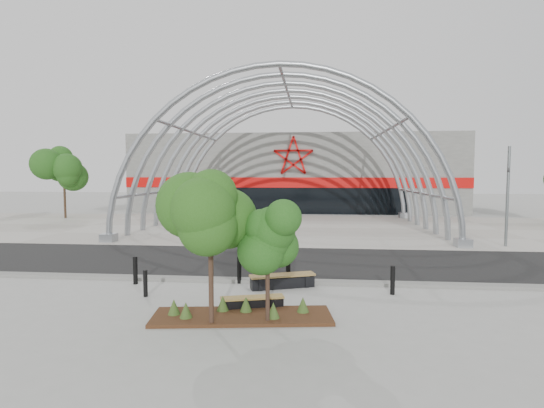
{
  "coord_description": "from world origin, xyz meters",
  "views": [
    {
      "loc": [
        1.87,
        -15.56,
        4.04
      ],
      "look_at": [
        0.0,
        4.0,
        2.6
      ],
      "focal_mm": 28.0,
      "sensor_mm": 36.0,
      "label": 1
    }
  ],
  "objects": [
    {
      "name": "bg_tree_0",
      "position": [
        -20.0,
        20.0,
        4.64
      ],
      "size": [
        3.0,
        3.0,
        6.45
      ],
      "color": "black",
      "rests_on": "ground"
    },
    {
      "name": "bollard_4",
      "position": [
        4.55,
        -1.38,
        0.48
      ],
      "size": [
        0.15,
        0.15,
        0.96
      ],
      "primitive_type": "cylinder",
      "color": "black",
      "rests_on": "ground"
    },
    {
      "name": "bollard_3",
      "position": [
        1.01,
        -0.32,
        0.53
      ],
      "size": [
        0.17,
        0.17,
        1.05
      ],
      "primitive_type": "cylinder",
      "color": "black",
      "rests_on": "ground"
    },
    {
      "name": "kerb",
      "position": [
        0.0,
        -0.25,
        0.06
      ],
      "size": [
        60.0,
        0.5,
        0.12
      ],
      "primitive_type": "cube",
      "color": "slate",
      "rests_on": "ground"
    },
    {
      "name": "road",
      "position": [
        0.0,
        3.5,
        0.01
      ],
      "size": [
        140.0,
        7.0,
        0.02
      ],
      "primitive_type": "cube",
      "color": "black",
      "rests_on": "ground"
    },
    {
      "name": "vault_canopy",
      "position": [
        0.0,
        15.5,
        0.02
      ],
      "size": [
        20.8,
        15.8,
        20.36
      ],
      "color": "#989DA2",
      "rests_on": "ground"
    },
    {
      "name": "bollard_2",
      "position": [
        -0.78,
        -0.45,
        0.49
      ],
      "size": [
        0.16,
        0.16,
        0.98
      ],
      "primitive_type": "cylinder",
      "color": "black",
      "rests_on": "ground"
    },
    {
      "name": "street_tree_0",
      "position": [
        -0.77,
        -4.82,
        2.97
      ],
      "size": [
        1.81,
        1.81,
        4.14
      ],
      "color": "black",
      "rests_on": "ground"
    },
    {
      "name": "arena_building",
      "position": [
        0.0,
        33.45,
        3.99
      ],
      "size": [
        34.0,
        15.24,
        8.0
      ],
      "color": "slate",
      "rests_on": "ground"
    },
    {
      "name": "signal_pole",
      "position": [
        12.42,
        8.5,
        2.87
      ],
      "size": [
        0.42,
        0.75,
        5.49
      ],
      "color": "slate",
      "rests_on": "ground"
    },
    {
      "name": "ground",
      "position": [
        0.0,
        0.0,
        0.0
      ],
      "size": [
        140.0,
        140.0,
        0.0
      ],
      "primitive_type": "plane",
      "color": "#9A9A95",
      "rests_on": "ground"
    },
    {
      "name": "street_tree_1",
      "position": [
        0.69,
        -4.5,
        2.43
      ],
      "size": [
        1.43,
        1.43,
        3.38
      ],
      "color": "black",
      "rests_on": "ground"
    },
    {
      "name": "bollard_0",
      "position": [
        -4.53,
        -0.91,
        0.51
      ],
      "size": [
        0.16,
        0.16,
        1.01
      ],
      "primitive_type": "cylinder",
      "color": "black",
      "rests_on": "ground"
    },
    {
      "name": "bench_0",
      "position": [
        0.12,
        -3.39,
        0.19
      ],
      "size": [
        1.92,
        0.9,
        0.39
      ],
      "color": "black",
      "rests_on": "ground"
    },
    {
      "name": "bollard_1",
      "position": [
        -3.55,
        -2.41,
        0.44
      ],
      "size": [
        0.14,
        0.14,
        0.88
      ],
      "primitive_type": "cylinder",
      "color": "black",
      "rests_on": "ground"
    },
    {
      "name": "planting_bed",
      "position": [
        -0.13,
        -4.12,
        0.13
      ],
      "size": [
        5.12,
        2.15,
        0.53
      ],
      "color": "black",
      "rests_on": "ground"
    },
    {
      "name": "bench_1",
      "position": [
        0.84,
        -0.91,
        0.24
      ],
      "size": [
        2.35,
        1.27,
        0.49
      ],
      "color": "black",
      "rests_on": "ground"
    },
    {
      "name": "forecourt",
      "position": [
        0.0,
        15.5,
        0.02
      ],
      "size": [
        60.0,
        17.0,
        0.04
      ],
      "primitive_type": "cube",
      "color": "#A59F95",
      "rests_on": "ground"
    }
  ]
}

